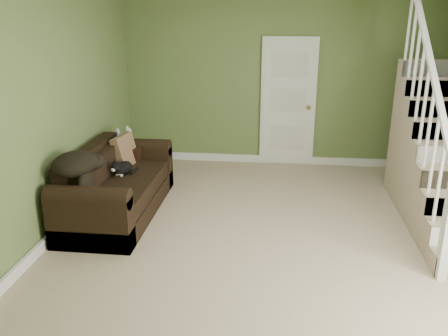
% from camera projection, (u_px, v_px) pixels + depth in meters
% --- Properties ---
extents(floor, '(5.00, 5.50, 0.01)m').
position_uv_depth(floor, '(277.00, 239.00, 5.27)').
color(floor, tan).
rests_on(floor, ground).
extents(wall_back, '(5.00, 0.04, 2.60)m').
position_uv_depth(wall_back, '(282.00, 84.00, 7.42)').
color(wall_back, '#5F753F').
rests_on(wall_back, floor).
extents(wall_front, '(5.00, 0.04, 2.60)m').
position_uv_depth(wall_front, '(281.00, 264.00, 2.26)').
color(wall_front, '#5F753F').
rests_on(wall_front, floor).
extents(wall_left, '(0.04, 5.50, 2.60)m').
position_uv_depth(wall_left, '(50.00, 119.00, 5.12)').
color(wall_left, '#5F753F').
rests_on(wall_left, floor).
extents(baseboard_back, '(5.00, 0.04, 0.12)m').
position_uv_depth(baseboard_back, '(279.00, 159.00, 7.80)').
color(baseboard_back, white).
rests_on(baseboard_back, floor).
extents(baseboard_left, '(0.04, 5.50, 0.12)m').
position_uv_depth(baseboard_left, '(65.00, 223.00, 5.52)').
color(baseboard_left, white).
rests_on(baseboard_left, floor).
extents(door, '(0.86, 0.12, 2.02)m').
position_uv_depth(door, '(288.00, 103.00, 7.47)').
color(door, white).
rests_on(door, floor).
extents(staircase, '(1.00, 2.51, 2.82)m').
position_uv_depth(staircase, '(445.00, 164.00, 5.74)').
color(staircase, tan).
rests_on(staircase, floor).
extents(sofa, '(0.90, 2.08, 0.82)m').
position_uv_depth(sofa, '(115.00, 189.00, 5.85)').
color(sofa, black).
rests_on(sofa, floor).
extents(side_table, '(0.55, 0.55, 0.86)m').
position_uv_depth(side_table, '(127.00, 164.00, 6.74)').
color(side_table, black).
rests_on(side_table, floor).
extents(cat, '(0.26, 0.46, 0.22)m').
position_uv_depth(cat, '(123.00, 168.00, 5.94)').
color(cat, black).
rests_on(cat, sofa).
extents(banana, '(0.13, 0.21, 0.06)m').
position_uv_depth(banana, '(123.00, 193.00, 5.30)').
color(banana, yellow).
rests_on(banana, sofa).
extents(throw_pillow, '(0.27, 0.47, 0.45)m').
position_uv_depth(throw_pillow, '(125.00, 151.00, 6.30)').
color(throw_pillow, '#4E321F').
rests_on(throw_pillow, sofa).
extents(throw_blanket, '(0.54, 0.66, 0.25)m').
position_uv_depth(throw_blanket, '(75.00, 164.00, 5.09)').
color(throw_blanket, black).
rests_on(throw_blanket, sofa).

